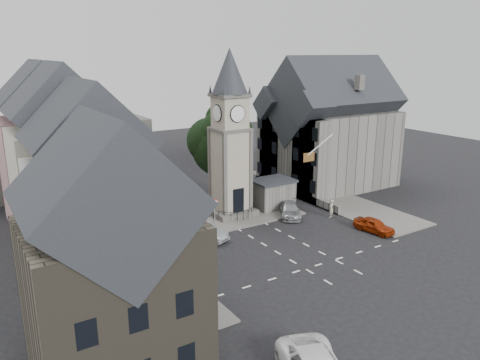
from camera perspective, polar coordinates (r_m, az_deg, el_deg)
ground at (r=41.09m, az=4.63°, el=-7.39°), size 120.00×120.00×0.00m
pavement_west at (r=40.86m, az=-15.01°, el=-7.93°), size 6.00×30.00×0.14m
pavement_east at (r=54.10m, az=9.79°, el=-1.81°), size 6.00×26.00×0.14m
central_island at (r=48.01m, az=0.37°, el=-3.81°), size 10.00×8.00×0.16m
road_markings at (r=37.24m, az=9.76°, el=-10.08°), size 20.00×8.00×0.01m
clock_tower at (r=45.20m, az=-1.22°, el=5.52°), size 4.86×4.86×16.25m
stone_shelter at (r=48.93m, az=3.95°, el=-1.66°), size 4.30×3.30×3.08m
town_tree at (r=50.65m, az=-2.19°, el=5.27°), size 7.20×7.20×10.80m
warning_sign_post at (r=43.01m, az=-3.08°, el=-3.41°), size 0.70×0.19×2.85m
terrace_pink at (r=47.72m, az=-22.64°, el=2.97°), size 8.10×7.60×12.80m
terrace_cream at (r=40.02m, az=-20.62°, el=0.96°), size 8.10×7.60×12.80m
terrace_tudor at (r=32.58m, az=-17.59°, el=-2.67°), size 8.10×7.60×12.00m
building_sw_stone at (r=24.41m, az=-15.27°, el=-10.78°), size 8.60×7.60×10.40m
backdrop_west at (r=60.40m, az=-21.15°, el=3.02°), size 20.00×10.00×8.00m
east_building at (r=57.19m, az=10.77°, el=5.46°), size 14.40×11.40×12.60m
east_boundary_wall at (r=53.71m, az=6.16°, el=-1.38°), size 0.40×16.00×0.90m
flagpole at (r=46.93m, az=9.77°, el=4.27°), size 3.68×0.10×2.74m
car_west_blue at (r=36.25m, az=-9.82°, el=-9.59°), size 4.27×1.93×1.43m
car_west_silver at (r=39.12m, az=-12.71°, el=-7.80°), size 4.63×2.88×1.44m
car_west_grey at (r=41.71m, az=-13.05°, el=-6.35°), size 5.55×3.50×1.43m
car_island_silver at (r=41.20m, az=-4.38°, el=-6.21°), size 3.15×4.74×1.48m
car_island_east at (r=46.94m, az=6.09°, el=-3.60°), size 4.03×4.90×1.34m
car_east_red at (r=44.32m, az=16.02°, el=-5.33°), size 2.07×4.00×1.30m
pedestrian at (r=47.07m, az=11.05°, el=-3.45°), size 0.78×0.69×1.80m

